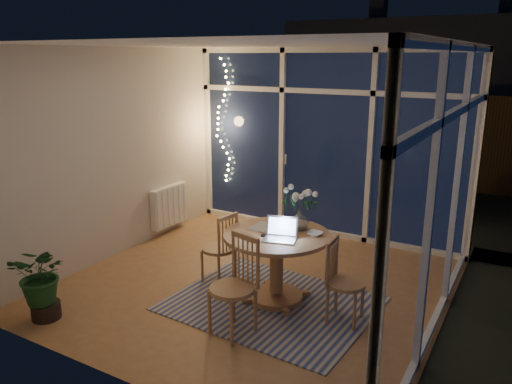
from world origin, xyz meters
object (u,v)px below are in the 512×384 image
(laptop, at_px, (280,229))
(chair_left, at_px, (218,247))
(chair_front, at_px, (232,287))
(flower_vase, at_px, (300,220))
(dining_table, at_px, (276,267))
(chair_right, at_px, (346,282))
(potted_plant, at_px, (43,282))

(laptop, bearing_deg, chair_left, 149.88)
(chair_front, bearing_deg, flower_vase, 93.93)
(chair_left, relative_size, chair_front, 0.89)
(dining_table, relative_size, chair_front, 1.16)
(chair_left, height_order, chair_right, same)
(chair_left, relative_size, chair_right, 1.00)
(chair_left, height_order, flower_vase, flower_vase)
(dining_table, height_order, chair_front, chair_front)
(laptop, bearing_deg, dining_table, 110.35)
(chair_left, distance_m, potted_plant, 1.83)
(dining_table, relative_size, laptop, 3.50)
(flower_vase, height_order, potted_plant, flower_vase)
(chair_right, distance_m, flower_vase, 0.82)
(dining_table, xyz_separation_m, chair_right, (0.78, -0.05, 0.05))
(chair_right, bearing_deg, chair_front, 128.54)
(dining_table, height_order, laptop, laptop)
(flower_vase, bearing_deg, chair_front, -100.77)
(dining_table, bearing_deg, laptop, -53.77)
(dining_table, distance_m, chair_left, 0.78)
(dining_table, xyz_separation_m, flower_vase, (0.14, 0.23, 0.48))
(laptop, height_order, flower_vase, laptop)
(dining_table, height_order, flower_vase, flower_vase)
(laptop, bearing_deg, chair_front, -120.21)
(chair_right, bearing_deg, potted_plant, 115.97)
(chair_front, relative_size, potted_plant, 1.25)
(chair_right, height_order, potted_plant, chair_right)
(dining_table, xyz_separation_m, chair_front, (-0.05, -0.78, 0.10))
(chair_left, bearing_deg, laptop, 86.09)
(chair_right, xyz_separation_m, potted_plant, (-2.56, -1.40, -0.04))
(dining_table, xyz_separation_m, potted_plant, (-1.79, -1.45, 0.01))
(chair_front, bearing_deg, potted_plant, -143.98)
(laptop, height_order, potted_plant, laptop)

